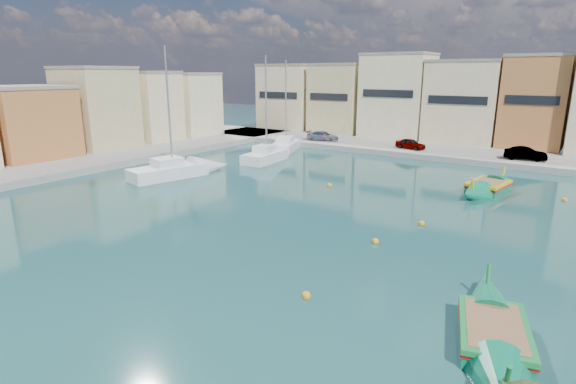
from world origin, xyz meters
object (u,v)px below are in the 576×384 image
Objects in this scene: luzzu_green at (488,188)px; yacht_mid at (189,169)px; luzzu_blue_south at (493,337)px; yacht_midnorth at (273,155)px; yacht_north at (288,144)px.

luzzu_green is 23.91m from yacht_mid.
luzzu_blue_south is 0.83× the size of yacht_midnorth.
yacht_north is at bearing 161.24° from luzzu_green.
yacht_midnorth is at bearing 176.13° from luzzu_green.
luzzu_blue_south is 0.79× the size of yacht_mid.
yacht_mid is (-1.72, -9.86, 0.02)m from yacht_midnorth.
luzzu_green is 20.69m from yacht_midnorth.
luzzu_green is 0.80× the size of yacht_midnorth.
yacht_midnorth is at bearing -68.29° from yacht_north.
yacht_midnorth is 10.01m from yacht_mid.
yacht_mid is (0.87, -16.36, 0.03)m from yacht_north.
yacht_north is 16.38m from yacht_mid.
luzzu_green is at bearing 20.73° from yacht_mid.
yacht_north is at bearing 134.15° from luzzu_blue_south.
yacht_midnorth is at bearing 80.11° from yacht_mid.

